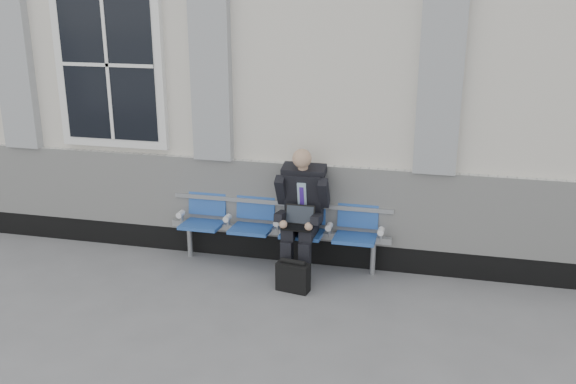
# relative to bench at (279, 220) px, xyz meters

# --- Properties ---
(ground) EXTENTS (70.00, 70.00, 0.00)m
(ground) POSITION_rel_bench_xyz_m (-2.40, -1.32, -0.55)
(ground) COLOR slate
(ground) RESTS_ON ground
(station_building) EXTENTS (14.40, 4.40, 4.49)m
(station_building) POSITION_rel_bench_xyz_m (-2.42, 2.15, 1.67)
(station_building) COLOR silver
(station_building) RESTS_ON ground
(bench) EXTENTS (2.60, 0.47, 0.91)m
(bench) POSITION_rel_bench_xyz_m (0.00, 0.00, 0.00)
(bench) COLOR #9EA0A3
(bench) RESTS_ON ground
(businessman) EXTENTS (0.58, 0.78, 1.45)m
(businessman) POSITION_rel_bench_xyz_m (0.30, -0.14, 0.23)
(businessman) COLOR black
(businessman) RESTS_ON ground
(briefcase) EXTENTS (0.37, 0.21, 0.36)m
(briefcase) POSITION_rel_bench_xyz_m (0.32, -0.63, -0.39)
(briefcase) COLOR black
(briefcase) RESTS_ON ground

